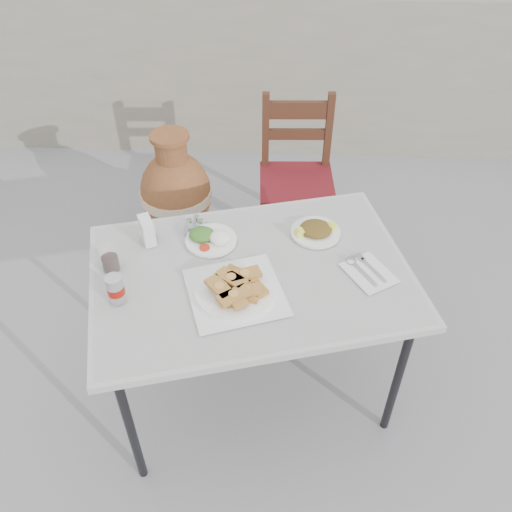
{
  "coord_description": "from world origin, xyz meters",
  "views": [
    {
      "loc": [
        0.07,
        -1.5,
        2.35
      ],
      "look_at": [
        -0.01,
        0.17,
        0.84
      ],
      "focal_mm": 38.0,
      "sensor_mm": 36.0,
      "label": 1
    }
  ],
  "objects_px": {
    "napkin_holder": "(147,230)",
    "salad_rice_plate": "(210,238)",
    "salad_chopped_plate": "(316,230)",
    "soda_can": "(116,289)",
    "condiment_caddy": "(196,226)",
    "pide_plate": "(235,286)",
    "cafe_table": "(251,281)",
    "terracotta_urn": "(176,194)",
    "chair": "(296,178)",
    "cola_glass": "(110,260)"
  },
  "relations": [
    {
      "from": "salad_rice_plate",
      "to": "terracotta_urn",
      "type": "bearing_deg",
      "value": 110.09
    },
    {
      "from": "soda_can",
      "to": "napkin_holder",
      "type": "height_order",
      "value": "soda_can"
    },
    {
      "from": "soda_can",
      "to": "condiment_caddy",
      "type": "xyz_separation_m",
      "value": [
        0.25,
        0.45,
        -0.04
      ]
    },
    {
      "from": "cafe_table",
      "to": "pide_plate",
      "type": "distance_m",
      "value": 0.16
    },
    {
      "from": "chair",
      "to": "condiment_caddy",
      "type": "bearing_deg",
      "value": -120.88
    },
    {
      "from": "condiment_caddy",
      "to": "pide_plate",
      "type": "bearing_deg",
      "value": -61.57
    },
    {
      "from": "soda_can",
      "to": "chair",
      "type": "height_order",
      "value": "chair"
    },
    {
      "from": "napkin_holder",
      "to": "condiment_caddy",
      "type": "height_order",
      "value": "napkin_holder"
    },
    {
      "from": "napkin_holder",
      "to": "chair",
      "type": "height_order",
      "value": "chair"
    },
    {
      "from": "pide_plate",
      "to": "condiment_caddy",
      "type": "height_order",
      "value": "pide_plate"
    },
    {
      "from": "cafe_table",
      "to": "soda_can",
      "type": "bearing_deg",
      "value": -159.85
    },
    {
      "from": "salad_chopped_plate",
      "to": "chair",
      "type": "height_order",
      "value": "chair"
    },
    {
      "from": "salad_chopped_plate",
      "to": "condiment_caddy",
      "type": "bearing_deg",
      "value": -179.61
    },
    {
      "from": "soda_can",
      "to": "napkin_holder",
      "type": "relative_size",
      "value": 1.01
    },
    {
      "from": "salad_chopped_plate",
      "to": "chair",
      "type": "relative_size",
      "value": 0.23
    },
    {
      "from": "salad_rice_plate",
      "to": "condiment_caddy",
      "type": "height_order",
      "value": "condiment_caddy"
    },
    {
      "from": "pide_plate",
      "to": "napkin_holder",
      "type": "relative_size",
      "value": 3.89
    },
    {
      "from": "napkin_holder",
      "to": "salad_chopped_plate",
      "type": "bearing_deg",
      "value": -19.64
    },
    {
      "from": "condiment_caddy",
      "to": "terracotta_urn",
      "type": "xyz_separation_m",
      "value": [
        -0.28,
        0.88,
        -0.46
      ]
    },
    {
      "from": "napkin_holder",
      "to": "salad_rice_plate",
      "type": "bearing_deg",
      "value": -24.15
    },
    {
      "from": "cafe_table",
      "to": "salad_rice_plate",
      "type": "height_order",
      "value": "salad_rice_plate"
    },
    {
      "from": "terracotta_urn",
      "to": "chair",
      "type": "bearing_deg",
      "value": -0.38
    },
    {
      "from": "condiment_caddy",
      "to": "salad_rice_plate",
      "type": "bearing_deg",
      "value": -45.85
    },
    {
      "from": "cafe_table",
      "to": "salad_rice_plate",
      "type": "xyz_separation_m",
      "value": [
        -0.19,
        0.18,
        0.08
      ]
    },
    {
      "from": "salad_chopped_plate",
      "to": "terracotta_urn",
      "type": "xyz_separation_m",
      "value": [
        -0.81,
        0.88,
        -0.46
      ]
    },
    {
      "from": "chair",
      "to": "salad_rice_plate",
      "type": "bearing_deg",
      "value": -115.4
    },
    {
      "from": "cafe_table",
      "to": "napkin_holder",
      "type": "height_order",
      "value": "napkin_holder"
    },
    {
      "from": "salad_rice_plate",
      "to": "soda_can",
      "type": "distance_m",
      "value": 0.49
    },
    {
      "from": "soda_can",
      "to": "cola_glass",
      "type": "height_order",
      "value": "soda_can"
    },
    {
      "from": "cafe_table",
      "to": "condiment_caddy",
      "type": "distance_m",
      "value": 0.38
    },
    {
      "from": "cafe_table",
      "to": "terracotta_urn",
      "type": "bearing_deg",
      "value": 115.39
    },
    {
      "from": "chair",
      "to": "terracotta_urn",
      "type": "height_order",
      "value": "chair"
    },
    {
      "from": "napkin_holder",
      "to": "chair",
      "type": "distance_m",
      "value": 1.22
    },
    {
      "from": "cola_glass",
      "to": "chair",
      "type": "bearing_deg",
      "value": 55.46
    },
    {
      "from": "napkin_holder",
      "to": "terracotta_urn",
      "type": "xyz_separation_m",
      "value": [
        -0.08,
        0.97,
        -0.5
      ]
    },
    {
      "from": "salad_chopped_plate",
      "to": "soda_can",
      "type": "relative_size",
      "value": 1.85
    },
    {
      "from": "salad_rice_plate",
      "to": "soda_can",
      "type": "height_order",
      "value": "soda_can"
    },
    {
      "from": "salad_chopped_plate",
      "to": "condiment_caddy",
      "type": "relative_size",
      "value": 2.11
    },
    {
      "from": "pide_plate",
      "to": "salad_chopped_plate",
      "type": "xyz_separation_m",
      "value": [
        0.33,
        0.39,
        -0.02
      ]
    },
    {
      "from": "cafe_table",
      "to": "soda_can",
      "type": "distance_m",
      "value": 0.56
    },
    {
      "from": "chair",
      "to": "soda_can",
      "type": "bearing_deg",
      "value": -121.27
    },
    {
      "from": "cola_glass",
      "to": "condiment_caddy",
      "type": "distance_m",
      "value": 0.42
    },
    {
      "from": "soda_can",
      "to": "condiment_caddy",
      "type": "relative_size",
      "value": 1.14
    },
    {
      "from": "cola_glass",
      "to": "condiment_caddy",
      "type": "bearing_deg",
      "value": 40.41
    },
    {
      "from": "salad_rice_plate",
      "to": "chair",
      "type": "bearing_deg",
      "value": 67.22
    },
    {
      "from": "salad_rice_plate",
      "to": "cola_glass",
      "type": "distance_m",
      "value": 0.44
    },
    {
      "from": "pide_plate",
      "to": "cola_glass",
      "type": "height_order",
      "value": "cola_glass"
    },
    {
      "from": "soda_can",
      "to": "pide_plate",
      "type": "bearing_deg",
      "value": 7.93
    },
    {
      "from": "cafe_table",
      "to": "salad_chopped_plate",
      "type": "bearing_deg",
      "value": 43.57
    },
    {
      "from": "cola_glass",
      "to": "chair",
      "type": "relative_size",
      "value": 0.11
    }
  ]
}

